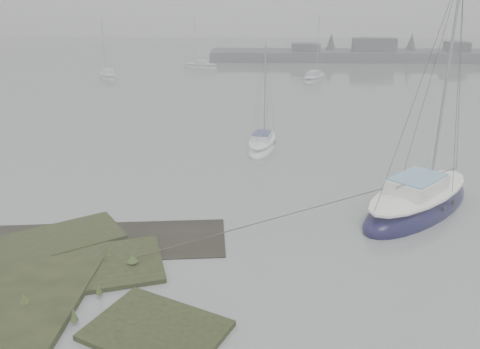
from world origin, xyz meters
TOP-DOWN VIEW (x-y plane):
  - ground at (0.00, 30.00)m, footprint 160.00×160.00m
  - far_shoreline at (26.84, 61.90)m, footprint 60.00×8.00m
  - sailboat_main at (9.91, 7.67)m, footprint 6.95×7.00m
  - sailboat_white at (3.41, 16.36)m, footprint 2.32×4.90m
  - sailboat_far_a at (-14.17, 42.83)m, footprint 3.77×5.03m
  - sailboat_far_b at (9.28, 41.74)m, footprint 3.80×5.63m
  - sailboat_far_c at (-4.58, 51.67)m, footprint 5.36×3.49m

SIDE VIEW (x-z plane):
  - ground at x=0.00m, z-range 0.00..0.00m
  - sailboat_white at x=3.41m, z-range -3.12..3.53m
  - sailboat_far_a at x=-14.17m, z-range -3.22..3.65m
  - sailboat_far_c at x=-4.58m, z-range -3.38..3.83m
  - sailboat_far_b at x=9.28m, z-range -3.56..4.03m
  - sailboat_main at x=9.91m, z-range -4.91..5.56m
  - far_shoreline at x=26.84m, z-range -1.22..2.93m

